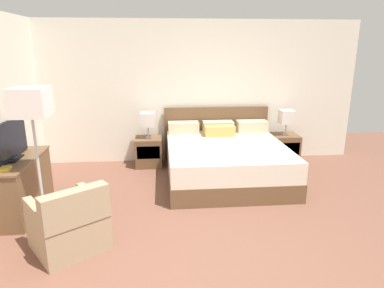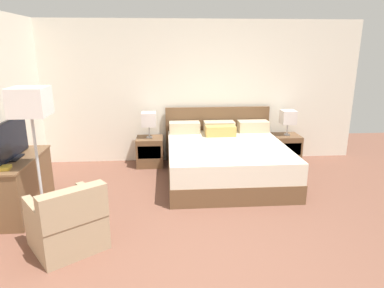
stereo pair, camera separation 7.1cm
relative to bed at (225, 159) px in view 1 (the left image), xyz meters
name	(u,v)px [view 1 (the left image)]	position (x,y,z in m)	size (l,w,h in m)	color
ground_plane	(211,271)	(-0.58, -2.44, -0.32)	(10.41, 10.41, 0.00)	brown
wall_back	(185,92)	(-0.58, 1.06, 0.97)	(6.46, 0.06, 2.59)	silver
bed	(225,159)	(0.00, 0.00, 0.00)	(1.96, 2.09, 1.03)	brown
nightstand_left	(149,152)	(-1.28, 0.74, -0.06)	(0.48, 0.47, 0.52)	brown
nightstand_right	(284,148)	(1.28, 0.74, -0.06)	(0.48, 0.47, 0.52)	brown
table_lamp_left	(148,120)	(-1.28, 0.74, 0.54)	(0.25, 0.25, 0.47)	#B7B7BC
table_lamp_right	(287,117)	(1.28, 0.74, 0.54)	(0.25, 0.25, 0.47)	#B7B7BC
dresser	(17,185)	(-2.92, -0.99, 0.06)	(0.54, 1.21, 0.74)	brown
tv	(10,141)	(-2.92, -1.01, 0.66)	(0.18, 0.95, 0.50)	black
armchair_by_window	(69,225)	(-2.04, -1.92, -0.04)	(0.95, 0.96, 0.76)	#9E8466
floor_lamp	(31,110)	(-2.44, -1.48, 1.13)	(0.38, 0.38, 1.70)	#B7B7BC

